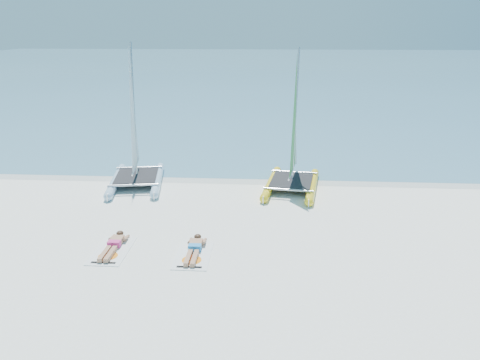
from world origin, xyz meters
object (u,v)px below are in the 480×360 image
at_px(towel_a, 112,251).
at_px(sunbather_b, 195,248).
at_px(catamaran_yellow, 294,143).
at_px(towel_b, 194,255).
at_px(sunbather_a, 114,245).
at_px(catamaran_blue, 134,143).

xyz_separation_m(towel_a, sunbather_b, (2.45, 0.10, 0.11)).
bearing_deg(catamaran_yellow, towel_b, -107.52).
xyz_separation_m(towel_a, sunbather_a, (0.00, 0.19, 0.11)).
bearing_deg(sunbather_a, towel_a, -90.00).
bearing_deg(towel_b, sunbather_a, 173.46).
distance_m(towel_b, sunbather_b, 0.22).
bearing_deg(catamaran_blue, catamaran_yellow, -7.80).
relative_size(towel_a, sunbather_b, 1.07).
bearing_deg(catamaran_yellow, sunbather_b, -108.21).
distance_m(catamaran_blue, towel_b, 7.35).
relative_size(towel_b, sunbather_b, 1.07).
relative_size(catamaran_yellow, towel_a, 3.09).
bearing_deg(catamaran_yellow, sunbather_a, -123.77).
xyz_separation_m(sunbather_a, towel_b, (2.45, -0.28, -0.11)).
relative_size(catamaran_yellow, sunbather_a, 3.31).
distance_m(catamaran_blue, sunbather_a, 6.28).
bearing_deg(towel_b, catamaran_blue, 118.51).
height_order(catamaran_blue, sunbather_a, catamaran_blue).
relative_size(towel_a, towel_b, 1.00).
bearing_deg(catamaran_blue, towel_a, -90.54).
bearing_deg(sunbather_b, catamaran_blue, 119.26).
xyz_separation_m(towel_b, sunbather_b, (0.00, 0.19, 0.11)).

